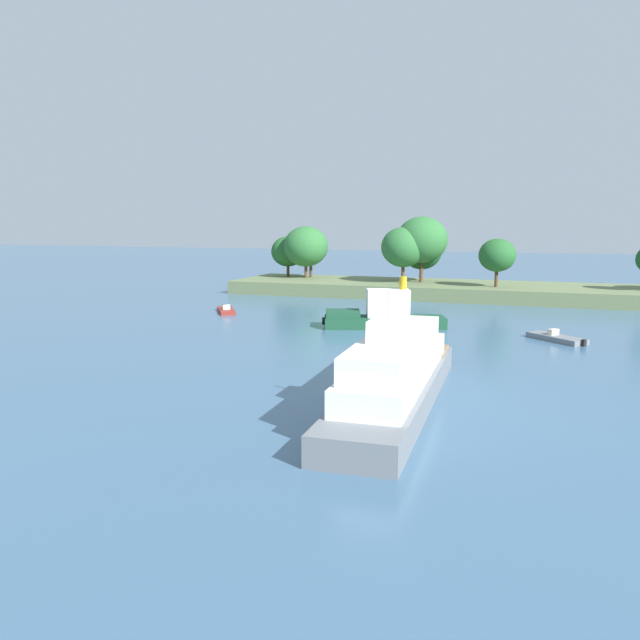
% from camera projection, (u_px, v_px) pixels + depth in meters
% --- Properties ---
extents(treeline_island, '(63.59, 14.32, 10.56)m').
position_uv_depth(treeline_island, '(446.00, 270.00, 85.07)').
color(treeline_island, '#66754C').
rests_on(treeline_island, ground).
extents(white_riverboat, '(4.79, 20.73, 6.49)m').
position_uv_depth(white_riverboat, '(396.00, 374.00, 34.61)').
color(white_riverboat, slate).
rests_on(white_riverboat, ground).
extents(small_motorboat, '(5.03, 4.81, 0.94)m').
position_uv_depth(small_motorboat, '(557.00, 338.00, 53.53)').
color(small_motorboat, slate).
rests_on(small_motorboat, ground).
extents(tugboat, '(11.73, 6.90, 4.81)m').
position_uv_depth(tugboat, '(382.00, 315.00, 60.22)').
color(tugboat, '#19472D').
rests_on(tugboat, ground).
extents(fishing_skiff, '(4.06, 5.04, 0.87)m').
position_uv_depth(fishing_skiff, '(226.00, 310.00, 70.31)').
color(fishing_skiff, maroon).
rests_on(fishing_skiff, ground).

